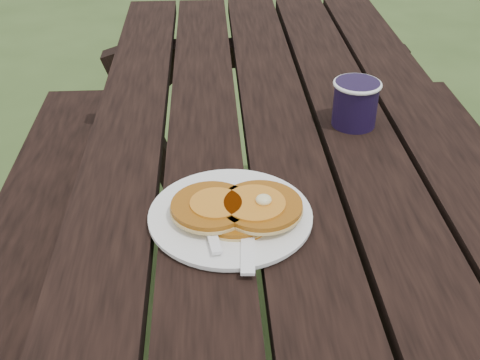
{
  "coord_description": "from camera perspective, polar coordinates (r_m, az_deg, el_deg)",
  "views": [
    {
      "loc": [
        -0.14,
        -0.99,
        1.32
      ],
      "look_at": [
        -0.1,
        -0.2,
        0.8
      ],
      "focal_mm": 45.0,
      "sensor_mm": 36.0,
      "label": 1
    }
  ],
  "objects": [
    {
      "name": "picnic_table",
      "position": [
        1.38,
        3.5,
        -10.16
      ],
      "size": [
        1.36,
        1.8,
        0.75
      ],
      "color": "black",
      "rests_on": "ground"
    },
    {
      "name": "plate",
      "position": [
        0.94,
        -0.92,
        -3.46
      ],
      "size": [
        0.28,
        0.28,
        0.01
      ],
      "primitive_type": "cylinder",
      "rotation": [
        0.0,
        0.0,
        0.15
      ],
      "color": "white",
      "rests_on": "picnic_table"
    },
    {
      "name": "pancake_stack",
      "position": [
        0.93,
        -0.24,
        -2.68
      ],
      "size": [
        0.2,
        0.13,
        0.04
      ],
      "rotation": [
        0.0,
        0.0,
        0.23
      ],
      "color": "#A25B12",
      "rests_on": "plate"
    },
    {
      "name": "knife",
      "position": [
        0.9,
        0.74,
        -5.07
      ],
      "size": [
        0.03,
        0.18,
        0.0
      ],
      "primitive_type": "cube",
      "rotation": [
        0.0,
        0.0,
        -0.07
      ],
      "color": "white",
      "rests_on": "plate"
    },
    {
      "name": "fork",
      "position": [
        0.9,
        -2.81,
        -4.74
      ],
      "size": [
        0.06,
        0.16,
        0.01
      ],
      "primitive_type": null,
      "rotation": [
        0.0,
        0.0,
        0.16
      ],
      "color": "white",
      "rests_on": "plate"
    },
    {
      "name": "coffee_cup",
      "position": [
        1.21,
        10.91,
        7.4
      ],
      "size": [
        0.09,
        0.09,
        0.09
      ],
      "rotation": [
        0.0,
        0.0,
        0.39
      ],
      "color": "black",
      "rests_on": "picnic_table"
    }
  ]
}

